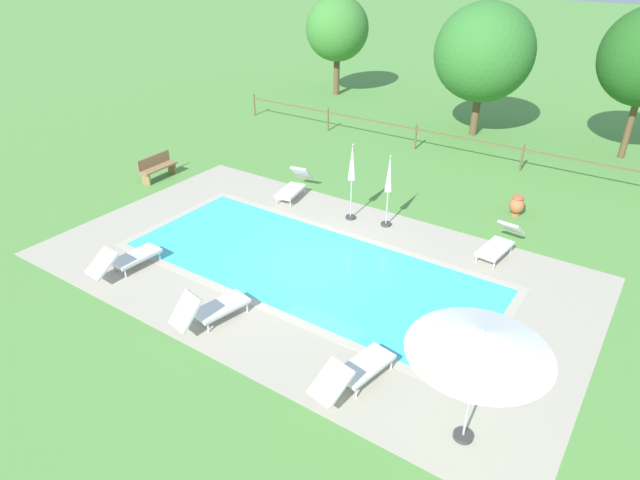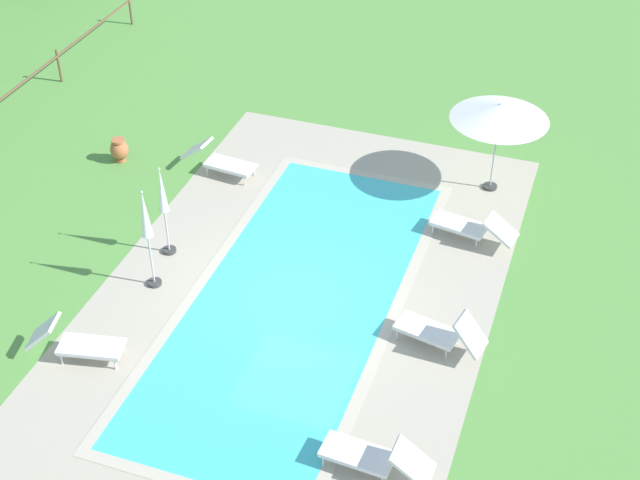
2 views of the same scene
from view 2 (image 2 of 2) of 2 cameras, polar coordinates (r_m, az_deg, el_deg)
The scene contains 13 objects.
ground_plane at distance 19.90m, azimuth -1.58°, elevation -3.70°, with size 160.00×160.00×0.00m, color #599342.
pool_deck_paving at distance 19.90m, azimuth -1.58°, elevation -3.69°, with size 14.57×8.42×0.01m, color #B2A893.
swimming_pool_water at distance 19.90m, azimuth -1.58°, elevation -3.69°, with size 10.23×4.09×0.01m, color #42CCD6.
pool_coping_rim at distance 19.89m, azimuth -1.58°, elevation -3.68°, with size 10.71×4.57×0.01m.
sun_lounger_north_near_steps at distance 16.42m, azimuth 3.34°, elevation -13.36°, with size 0.72×2.04×0.82m.
sun_lounger_north_mid at distance 18.70m, azimuth 7.47°, elevation -5.71°, with size 0.97×1.95×0.98m.
sun_lounger_north_far at distance 18.96m, azimuth -14.92°, elevation -6.21°, with size 0.98×2.02×0.92m.
sun_lounger_north_end at distance 21.65m, azimuth 9.41°, elevation 0.84°, with size 0.94×2.11×0.78m.
sun_lounger_south_near_corner at distance 23.85m, azimuth -6.24°, elevation 4.94°, with size 0.80×2.04×0.85m.
patio_umbrella_open_foreground at distance 22.59m, azimuth 11.18°, elevation 7.84°, with size 2.41×2.41×2.45m.
patio_umbrella_closed_row_west at distance 19.59m, azimuth -10.80°, elevation 1.00°, with size 0.32×0.32×2.50m.
patio_umbrella_closed_row_mid_west at distance 20.61m, azimuth -9.77°, elevation 2.48°, with size 0.32×0.32×2.31m.
terracotta_urn_near_fence at distance 24.78m, azimuth -12.42°, elevation 5.54°, with size 0.48×0.48×0.66m.
Camera 2 is at (-14.00, -5.46, 13.04)m, focal length 51.27 mm.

